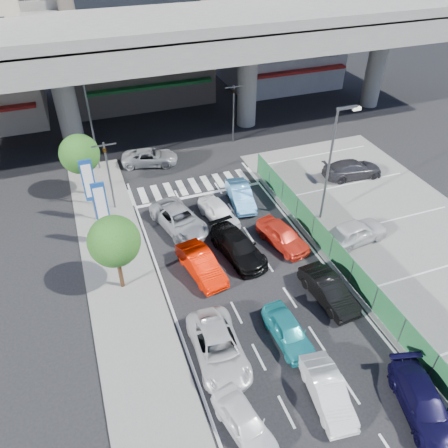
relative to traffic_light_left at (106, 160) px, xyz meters
name	(u,v)px	position (x,y,z in m)	size (l,w,h in m)	color
ground	(263,305)	(6.20, -12.00, -3.94)	(120.00, 120.00, 0.00)	black
parking_lot	(405,239)	(17.20, -10.00, -3.91)	(12.00, 28.00, 0.06)	slate
sidewalk_left	(123,286)	(-0.80, -8.00, -3.88)	(4.00, 30.00, 0.12)	slate
fence_run	(340,259)	(11.50, -11.00, -3.04)	(0.16, 22.00, 1.80)	#1E572F
expressway	(157,37)	(6.20, 10.00, 4.83)	(64.00, 14.00, 10.75)	slate
building_center	(134,23)	(6.20, 20.97, 3.56)	(14.00, 10.90, 15.00)	gray
building_east	(280,28)	(22.20, 19.97, 2.06)	(12.00, 10.90, 12.00)	gray
traffic_light_left	(106,160)	(0.00, 0.00, 0.00)	(1.60, 1.24, 5.20)	#595B60
traffic_light_right	(234,99)	(11.70, 7.00, 0.00)	(1.60, 1.24, 5.20)	#595B60
street_lamp_right	(333,156)	(13.37, -6.00, 0.83)	(1.65, 0.22, 8.00)	#595B60
street_lamp_left	(92,114)	(-0.13, 6.00, 0.83)	(1.65, 0.22, 8.00)	#595B60
signboard_near	(101,206)	(-1.00, -4.01, -0.87)	(0.80, 0.14, 4.70)	#595B60
signboard_far	(89,182)	(-1.40, -1.01, -0.87)	(0.80, 0.14, 4.70)	#595B60
tree_near	(114,241)	(-0.80, -8.00, -0.55)	(2.80, 2.80, 4.80)	#382314
tree_far	(80,154)	(-1.60, 2.50, -0.55)	(2.80, 2.80, 4.80)	#382314
van_white_back_left	(244,422)	(2.57, -18.09, -3.33)	(1.44, 3.57, 1.22)	white
hatch_white_back_mid	(328,391)	(6.51, -18.06, -3.31)	(1.33, 3.80, 1.25)	white
minivan_navy_back	(423,403)	(10.07, -19.95, -3.30)	(1.77, 4.35, 1.26)	black
sedan_white_mid_left	(218,348)	(2.77, -14.31, -3.26)	(2.24, 4.86, 1.35)	silver
taxi_teal_mid	(288,331)	(6.39, -14.49, -3.31)	(1.48, 3.69, 1.26)	teal
hatch_black_mid_right	(329,290)	(9.70, -12.79, -3.26)	(1.43, 4.09, 1.35)	black
taxi_orange_left	(201,264)	(3.77, -8.43, -3.25)	(1.46, 4.19, 1.38)	#F61800
sedan_black_mid	(238,247)	(6.39, -7.69, -3.25)	(1.93, 4.76, 1.38)	black
taxi_orange_right	(283,235)	(9.45, -7.64, -3.25)	(1.63, 4.05, 1.38)	red
wagon_silver_front_left	(179,219)	(3.73, -3.72, -3.25)	(2.29, 4.97, 1.38)	#A6A8AD
sedan_white_front_mid	(219,212)	(6.50, -3.79, -3.28)	(1.56, 3.88, 1.32)	white
kei_truck_front_right	(240,195)	(8.64, -2.44, -3.26)	(1.42, 4.08, 1.34)	#4A8EC5
crossing_wagon_silver	(150,157)	(3.76, 5.44, -3.31)	(2.09, 4.52, 1.26)	#A5A7AC
parked_sedan_white	(355,232)	(13.82, -9.04, -3.11)	(1.80, 4.48, 1.53)	silver
parked_sedan_dgrey	(353,169)	(18.22, -2.09, -3.19)	(1.92, 4.72, 1.37)	#2B2B30
traffic_cone	(301,216)	(11.80, -5.78, -3.55)	(0.33, 0.33, 0.65)	#F63E0D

